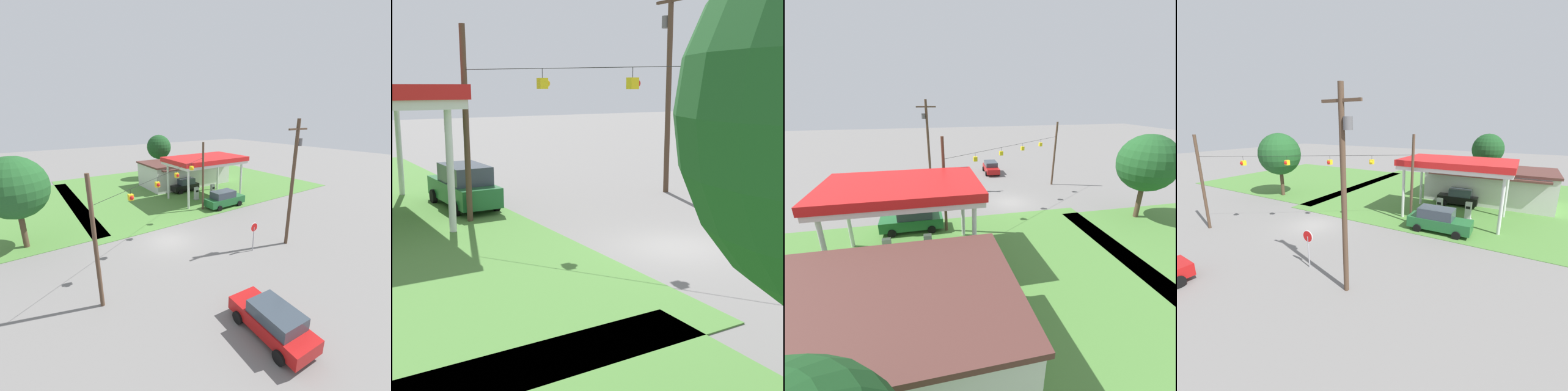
{
  "view_description": "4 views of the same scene",
  "coord_description": "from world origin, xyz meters",
  "views": [
    {
      "loc": [
        -10.23,
        -18.75,
        10.74
      ],
      "look_at": [
        5.41,
        3.71,
        2.41
      ],
      "focal_mm": 24.0,
      "sensor_mm": 36.0,
      "label": 1
    },
    {
      "loc": [
        -14.1,
        12.28,
        5.6
      ],
      "look_at": [
        4.26,
        1.11,
        1.25
      ],
      "focal_mm": 50.0,
      "sensor_mm": 36.0,
      "label": 2
    },
    {
      "loc": [
        8.71,
        25.15,
        10.66
      ],
      "look_at": [
        3.58,
        1.1,
        1.49
      ],
      "focal_mm": 24.0,
      "sensor_mm": 36.0,
      "label": 3
    },
    {
      "loc": [
        15.75,
        -16.23,
        8.69
      ],
      "look_at": [
        4.02,
        3.79,
        2.45
      ],
      "focal_mm": 24.0,
      "sensor_mm": 36.0,
      "label": 4
    }
  ],
  "objects": [
    {
      "name": "tree_behind_station",
      "position": [
        11.08,
        23.2,
        5.48
      ],
      "size": [
        4.2,
        4.2,
        7.62
      ],
      "color": "#4C3828",
      "rests_on": "ground"
    },
    {
      "name": "ground_plane",
      "position": [
        0.0,
        0.0,
        0.0
      ],
      "size": [
        160.0,
        160.0,
        0.0
      ],
      "primitive_type": "plane",
      "color": "slate"
    },
    {
      "name": "utility_pole_main",
      "position": [
        8.26,
        -6.19,
        5.9
      ],
      "size": [
        2.2,
        0.44,
        10.58
      ],
      "color": "#4C3828",
      "rests_on": "ground"
    },
    {
      "name": "grass_verge_station_corner",
      "position": [
        12.33,
        16.77,
        0.02
      ],
      "size": [
        36.0,
        28.0,
        0.04
      ],
      "primitive_type": "cube",
      "color": "#4C7F38",
      "rests_on": "ground"
    },
    {
      "name": "grass_verge_opposite_corner",
      "position": [
        -16.0,
        16.0,
        0.02
      ],
      "size": [
        24.0,
        24.0,
        0.04
      ],
      "primitive_type": "cube",
      "color": "#4C7F38",
      "rests_on": "ground"
    },
    {
      "name": "fuel_pump_near",
      "position": [
        8.95,
        8.6,
        0.82
      ],
      "size": [
        0.71,
        0.56,
        1.71
      ],
      "color": "gray",
      "rests_on": "ground"
    },
    {
      "name": "gas_station_store",
      "position": [
        12.3,
        16.75,
        1.96
      ],
      "size": [
        13.59,
        7.71,
        3.9
      ],
      "color": "silver",
      "rests_on": "ground"
    },
    {
      "name": "car_at_pumps_front",
      "position": [
        10.12,
        4.31,
        1.03
      ],
      "size": [
        5.19,
        2.16,
        2.04
      ],
      "rotation": [
        0.0,
        0.0,
        0.01
      ],
      "color": "#1E602D",
      "rests_on": "ground"
    },
    {
      "name": "car_at_pumps_rear",
      "position": [
        9.86,
        12.9,
        0.98
      ],
      "size": [
        4.31,
        2.26,
        1.95
      ],
      "rotation": [
        0.0,
        0.0,
        3.19
      ],
      "color": "black",
      "rests_on": "ground"
    },
    {
      "name": "signal_span_gantry",
      "position": [
        -0.0,
        -0.01,
        4.37
      ],
      "size": [
        14.96,
        10.24,
        7.98
      ],
      "color": "#4C3828",
      "rests_on": "ground"
    },
    {
      "name": "gas_station_canopy",
      "position": [
        10.33,
        8.6,
        5.13
      ],
      "size": [
        9.91,
        6.33,
        5.65
      ],
      "color": "silver",
      "rests_on": "ground"
    },
    {
      "name": "tree_west_verge",
      "position": [
        -10.59,
        6.0,
        5.25
      ],
      "size": [
        5.09,
        5.09,
        7.81
      ],
      "color": "#4C3828",
      "rests_on": "ground"
    },
    {
      "name": "stop_sign_roadside",
      "position": [
        4.82,
        -5.46,
        1.81
      ],
      "size": [
        0.8,
        0.08,
        2.5
      ],
      "rotation": [
        0.0,
        0.0,
        3.14
      ],
      "color": "#99999E",
      "rests_on": "ground"
    },
    {
      "name": "fuel_pump_far",
      "position": [
        11.71,
        8.6,
        0.82
      ],
      "size": [
        0.71,
        0.56,
        1.71
      ],
      "color": "gray",
      "rests_on": "ground"
    }
  ]
}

